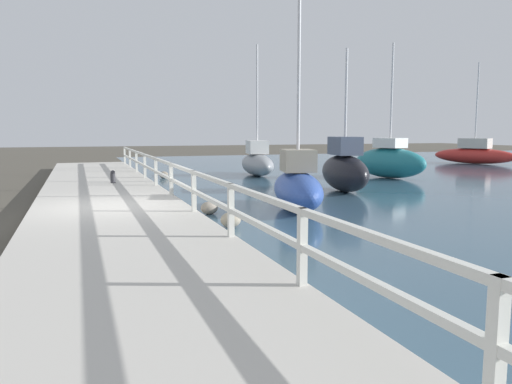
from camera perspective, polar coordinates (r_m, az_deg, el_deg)
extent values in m
plane|color=#4C473D|center=(12.87, -16.19, -3.07)|extent=(120.00, 120.00, 0.00)
cube|color=beige|center=(12.85, -16.22, -2.32)|extent=(3.72, 36.00, 0.34)
cube|color=silver|center=(3.69, 25.76, -15.66)|extent=(0.10, 0.10, 0.94)
cube|color=silver|center=(6.01, 5.30, -6.27)|extent=(0.10, 0.10, 0.94)
cube|color=silver|center=(8.72, -2.89, -2.08)|extent=(0.10, 0.10, 0.94)
cube|color=silver|center=(11.55, -7.12, 0.11)|extent=(0.10, 0.10, 0.94)
cube|color=silver|center=(14.42, -9.67, 1.44)|extent=(0.10, 0.10, 0.94)
cube|color=silver|center=(17.32, -11.38, 2.32)|extent=(0.10, 0.10, 0.94)
cube|color=silver|center=(20.23, -12.59, 2.95)|extent=(0.10, 0.10, 0.94)
cube|color=silver|center=(23.15, -13.51, 3.42)|extent=(0.10, 0.10, 0.94)
cube|color=silver|center=(26.07, -14.21, 3.78)|extent=(0.10, 0.10, 0.94)
cube|color=silver|center=(29.00, -14.78, 4.07)|extent=(0.10, 0.10, 0.94)
cube|color=silver|center=(12.94, -8.57, 2.75)|extent=(0.09, 32.50, 0.08)
cube|color=silver|center=(12.98, -8.54, 0.85)|extent=(0.09, 32.50, 0.08)
ellipsoid|color=slate|center=(23.59, -10.49, 1.96)|extent=(0.42, 0.38, 0.31)
ellipsoid|color=gray|center=(11.40, -2.91, -3.19)|extent=(0.47, 0.42, 0.35)
ellipsoid|color=gray|center=(13.20, -5.36, -1.83)|extent=(0.46, 0.41, 0.34)
cylinder|color=#333338|center=(18.43, -16.03, 1.53)|extent=(0.17, 0.17, 0.35)
sphere|color=#333338|center=(18.41, -16.06, 2.16)|extent=(0.16, 0.16, 0.16)
ellipsoid|color=red|center=(36.29, 23.67, 3.79)|extent=(3.44, 5.50, 1.02)
cube|color=beige|center=(36.26, 23.73, 5.12)|extent=(1.63, 2.15, 0.66)
cylinder|color=silver|center=(36.29, 23.93, 9.01)|extent=(0.09, 0.09, 5.59)
ellipsoid|color=#2D4C9E|center=(13.95, 4.77, 0.18)|extent=(2.06, 3.84, 1.06)
cube|color=#9E937F|center=(13.88, 4.81, 3.61)|extent=(1.10, 1.31, 0.61)
cylinder|color=silver|center=(13.98, 4.92, 14.71)|extent=(0.09, 0.09, 6.00)
ellipsoid|color=black|center=(18.34, 10.06, 2.14)|extent=(1.72, 3.66, 1.32)
cube|color=#4C566B|center=(18.28, 10.13, 5.21)|extent=(1.05, 1.52, 0.65)
cylinder|color=silver|center=(18.30, 10.23, 10.08)|extent=(0.09, 0.09, 3.75)
ellipsoid|color=#1E707A|center=(23.97, 15.01, 3.23)|extent=(2.62, 4.02, 1.40)
cube|color=silver|center=(23.93, 15.08, 5.44)|extent=(1.36, 1.51, 0.45)
cylinder|color=silver|center=(23.98, 15.25, 10.55)|extent=(0.09, 0.09, 4.73)
ellipsoid|color=gray|center=(24.47, 0.13, 3.15)|extent=(1.82, 4.34, 1.06)
cube|color=silver|center=(24.43, 0.13, 5.15)|extent=(1.05, 1.32, 0.64)
cylinder|color=silver|center=(24.46, 0.13, 10.50)|extent=(0.09, 0.09, 5.21)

